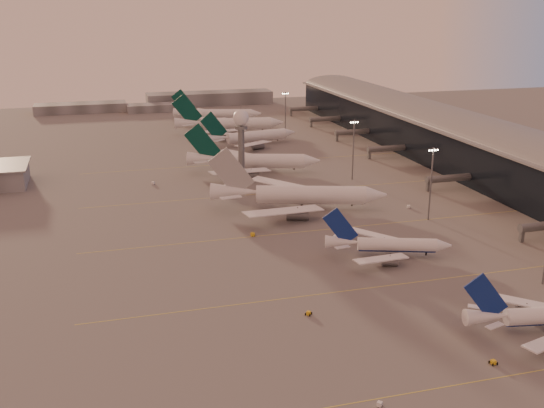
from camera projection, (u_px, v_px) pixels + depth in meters
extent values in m
plane|color=#605D5D|center=(335.00, 312.00, 151.72)|extent=(700.00, 700.00, 0.00)
cube|color=gold|center=(539.00, 371.00, 127.33)|extent=(180.00, 0.25, 0.02)
cube|color=gold|center=(428.00, 281.00, 168.64)|extent=(180.00, 0.25, 0.02)
cube|color=gold|center=(360.00, 226.00, 209.94)|extent=(180.00, 0.25, 0.02)
cube|color=gold|center=(315.00, 189.00, 251.24)|extent=(180.00, 0.25, 0.02)
cube|color=gold|center=(279.00, 161.00, 297.14)|extent=(180.00, 0.25, 0.02)
cube|color=black|center=(476.00, 150.00, 277.85)|extent=(36.00, 360.00, 18.00)
cylinder|color=slate|center=(478.00, 130.00, 275.13)|extent=(10.08, 360.00, 10.08)
cube|color=slate|center=(478.00, 129.00, 275.07)|extent=(40.00, 362.00, 0.80)
cube|color=slate|center=(522.00, 235.00, 195.34)|extent=(1.20, 1.20, 4.40)
cylinder|color=slate|center=(451.00, 178.00, 250.46)|extent=(22.00, 2.80, 2.80)
cube|color=slate|center=(428.00, 186.00, 248.58)|extent=(1.20, 1.20, 4.40)
cylinder|color=slate|center=(389.00, 148.00, 301.86)|extent=(22.00, 2.80, 2.80)
cube|color=slate|center=(369.00, 154.00, 299.98)|extent=(1.20, 1.20, 4.40)
cylinder|color=slate|center=(355.00, 132.00, 340.41)|extent=(22.00, 2.80, 2.80)
cube|color=slate|center=(337.00, 137.00, 338.53)|extent=(1.20, 1.20, 4.40)
cylinder|color=slate|center=(327.00, 119.00, 378.96)|extent=(22.00, 2.80, 2.80)
cube|color=slate|center=(311.00, 123.00, 377.08)|extent=(1.20, 1.20, 4.40)
cylinder|color=slate|center=(306.00, 109.00, 415.68)|extent=(22.00, 2.80, 2.80)
cube|color=slate|center=(291.00, 113.00, 413.79)|extent=(1.20, 1.20, 4.40)
cylinder|color=slate|center=(241.00, 155.00, 259.83)|extent=(2.60, 2.60, 22.00)
cylinder|color=slate|center=(241.00, 127.00, 256.37)|extent=(5.20, 5.20, 1.20)
sphere|color=white|center=(241.00, 118.00, 255.19)|extent=(6.40, 6.40, 6.40)
cylinder|color=slate|center=(241.00, 109.00, 254.07)|extent=(0.16, 0.16, 2.00)
cylinder|color=slate|center=(431.00, 184.00, 212.63)|extent=(0.56, 0.56, 25.00)
cube|color=slate|center=(434.00, 149.00, 209.01)|extent=(3.60, 0.25, 0.25)
sphere|color=#FFEABF|center=(429.00, 151.00, 208.74)|extent=(0.56, 0.56, 0.56)
sphere|color=#FFEABF|center=(432.00, 150.00, 209.00)|extent=(0.56, 0.56, 0.56)
sphere|color=#FFEABF|center=(435.00, 150.00, 209.26)|extent=(0.56, 0.56, 0.56)
sphere|color=#FFEABF|center=(438.00, 150.00, 209.52)|extent=(0.56, 0.56, 0.56)
cylinder|color=slate|center=(353.00, 150.00, 261.82)|extent=(0.56, 0.56, 25.00)
cube|color=slate|center=(354.00, 121.00, 258.20)|extent=(3.60, 0.25, 0.25)
sphere|color=#FFEABF|center=(351.00, 122.00, 257.93)|extent=(0.56, 0.56, 0.56)
sphere|color=#FFEABF|center=(353.00, 122.00, 258.19)|extent=(0.56, 0.56, 0.56)
sphere|color=#FFEABF|center=(355.00, 122.00, 258.45)|extent=(0.56, 0.56, 0.56)
sphere|color=#FFEABF|center=(358.00, 122.00, 258.71)|extent=(0.56, 0.56, 0.56)
cylinder|color=slate|center=(285.00, 115.00, 343.91)|extent=(0.56, 0.56, 25.00)
cube|color=slate|center=(285.00, 93.00, 340.29)|extent=(3.60, 0.25, 0.25)
sphere|color=#FFEABF|center=(283.00, 94.00, 340.02)|extent=(0.56, 0.56, 0.56)
sphere|color=#FFEABF|center=(285.00, 94.00, 340.28)|extent=(0.56, 0.56, 0.56)
sphere|color=#FFEABF|center=(286.00, 94.00, 340.54)|extent=(0.56, 0.56, 0.56)
sphere|color=#FFEABF|center=(288.00, 93.00, 340.80)|extent=(0.56, 0.56, 0.56)
cube|color=#5C5F63|center=(81.00, 108.00, 429.03)|extent=(60.00, 18.00, 6.00)
cube|color=#5C5F63|center=(210.00, 98.00, 461.00)|extent=(90.00, 20.00, 9.00)
cube|color=#5C5F63|center=(157.00, 107.00, 432.91)|extent=(40.00, 15.00, 5.00)
cone|color=white|center=(486.00, 319.00, 140.63)|extent=(10.05, 5.46, 3.87)
cube|color=white|center=(511.00, 302.00, 151.01)|extent=(15.29, 13.11, 1.22)
cylinder|color=slate|center=(526.00, 313.00, 149.67)|extent=(4.77, 3.24, 2.51)
cube|color=slate|center=(526.00, 308.00, 149.34)|extent=(0.34, 0.30, 1.55)
cube|color=navy|center=(486.00, 299.00, 139.14)|extent=(10.51, 2.19, 11.52)
cube|color=white|center=(494.00, 328.00, 136.43)|extent=(4.68, 2.80, 0.25)
cube|color=white|center=(478.00, 309.00, 144.77)|extent=(4.53, 3.92, 0.25)
cylinder|color=black|center=(540.00, 323.00, 145.04)|extent=(1.19, 0.70, 1.12)
cylinder|color=white|center=(397.00, 246.00, 183.93)|extent=(22.57, 10.88, 3.84)
cylinder|color=navy|center=(397.00, 249.00, 184.19)|extent=(21.80, 9.72, 2.76)
cone|color=white|center=(444.00, 247.00, 183.25)|extent=(5.36, 5.04, 3.84)
cone|color=white|center=(341.00, 244.00, 184.60)|extent=(10.18, 6.67, 3.84)
cube|color=white|center=(381.00, 261.00, 175.43)|extent=(16.70, 6.34, 1.21)
cylinder|color=slate|center=(390.00, 264.00, 177.94)|extent=(4.93, 3.76, 2.49)
cube|color=slate|center=(390.00, 260.00, 177.62)|extent=(0.37, 0.34, 1.53)
cube|color=white|center=(374.00, 237.00, 193.41)|extent=(13.92, 14.46, 1.21)
cylinder|color=slate|center=(384.00, 245.00, 191.67)|extent=(4.93, 3.76, 2.49)
cube|color=slate|center=(384.00, 242.00, 191.34)|extent=(0.37, 0.34, 1.53)
cube|color=navy|center=(340.00, 228.00, 183.20)|extent=(10.08, 3.72, 11.43)
cube|color=white|center=(342.00, 249.00, 180.42)|extent=(4.53, 2.17, 0.25)
cube|color=white|center=(341.00, 238.00, 188.72)|extent=(4.25, 4.23, 0.25)
cylinder|color=black|center=(426.00, 255.00, 184.29)|extent=(0.50, 0.50, 1.01)
cylinder|color=black|center=(389.00, 252.00, 186.92)|extent=(1.21, 0.84, 1.11)
cylinder|color=black|center=(391.00, 257.00, 182.69)|extent=(1.21, 0.84, 1.11)
cylinder|color=white|center=(311.00, 198.00, 226.17)|extent=(38.79, 17.38, 6.06)
cylinder|color=white|center=(311.00, 201.00, 226.58)|extent=(37.54, 15.53, 4.36)
cone|color=white|center=(376.00, 198.00, 225.50)|extent=(8.97, 8.02, 6.06)
cone|color=white|center=(234.00, 195.00, 226.72)|extent=(17.32, 10.64, 6.06)
cube|color=white|center=(284.00, 215.00, 211.40)|extent=(28.52, 11.44, 1.80)
cylinder|color=slate|center=(298.00, 218.00, 215.63)|extent=(8.33, 6.00, 3.94)
cube|color=slate|center=(298.00, 214.00, 215.21)|extent=(0.35, 0.32, 2.42)
cube|color=white|center=(285.00, 188.00, 242.11)|extent=(24.11, 24.34, 1.80)
cylinder|color=slate|center=(297.00, 197.00, 239.09)|extent=(8.33, 6.00, 3.94)
cube|color=slate|center=(297.00, 193.00, 238.67)|extent=(0.35, 0.32, 2.42)
cube|color=#9C9EA3|center=(231.00, 176.00, 224.59)|extent=(16.12, 5.35, 17.97)
cube|color=white|center=(231.00, 201.00, 219.54)|extent=(7.84, 3.90, 0.24)
cube|color=white|center=(235.00, 189.00, 233.84)|extent=(7.38, 7.20, 0.24)
cylinder|color=black|center=(352.00, 208.00, 226.86)|extent=(0.49, 0.49, 0.98)
cylinder|color=black|center=(302.00, 206.00, 229.41)|extent=(1.17, 0.79, 1.07)
cylinder|color=black|center=(302.00, 209.00, 225.31)|extent=(1.17, 0.79, 1.07)
cylinder|color=white|center=(263.00, 163.00, 275.87)|extent=(35.81, 16.13, 5.76)
cylinder|color=white|center=(263.00, 166.00, 276.26)|extent=(34.65, 14.37, 4.15)
cone|color=white|center=(312.00, 163.00, 275.30)|extent=(8.31, 7.56, 5.76)
cone|color=white|center=(205.00, 161.00, 276.33)|extent=(16.01, 9.96, 5.76)
cube|color=white|center=(240.00, 174.00, 262.09)|extent=(26.59, 10.71, 1.71)
cylinder|color=slate|center=(251.00, 177.00, 266.07)|extent=(7.71, 5.63, 3.74)
cube|color=slate|center=(251.00, 174.00, 265.66)|extent=(0.36, 0.33, 2.30)
cube|color=white|center=(245.00, 157.00, 290.73)|extent=(22.51, 22.66, 1.71)
cylinder|color=slate|center=(254.00, 164.00, 287.94)|extent=(7.71, 5.63, 3.74)
cube|color=slate|center=(254.00, 161.00, 287.53)|extent=(0.36, 0.33, 2.30)
cube|color=#063730|center=(202.00, 146.00, 274.27)|extent=(15.23, 5.05, 17.05)
cube|color=white|center=(202.00, 165.00, 269.70)|extent=(7.23, 3.61, 0.25)
cube|color=white|center=(206.00, 157.00, 282.88)|extent=(6.81, 6.63, 0.25)
cylinder|color=black|center=(294.00, 171.00, 276.59)|extent=(0.50, 0.50, 0.99)
cylinder|color=black|center=(257.00, 170.00, 279.09)|extent=(1.19, 0.80, 1.09)
cylinder|color=black|center=(256.00, 172.00, 274.93)|extent=(1.19, 0.80, 1.09)
cylinder|color=white|center=(257.00, 138.00, 329.84)|extent=(32.55, 10.70, 5.18)
cylinder|color=white|center=(257.00, 140.00, 330.19)|extent=(31.66, 9.16, 3.73)
cone|color=white|center=(289.00, 135.00, 337.78)|extent=(7.03, 6.19, 5.18)
cone|color=white|center=(215.00, 140.00, 320.20)|extent=(14.17, 7.45, 5.18)
cube|color=white|center=(253.00, 146.00, 315.22)|extent=(21.71, 18.63, 1.53)
cylinder|color=slate|center=(258.00, 148.00, 320.24)|extent=(6.71, 4.40, 3.37)
cube|color=slate|center=(258.00, 146.00, 319.87)|extent=(0.30, 0.27, 2.07)
cube|color=white|center=(233.00, 136.00, 338.44)|extent=(23.86, 12.34, 1.53)
cylinder|color=slate|center=(242.00, 140.00, 337.97)|extent=(6.71, 4.40, 3.37)
cube|color=slate|center=(242.00, 138.00, 337.60)|extent=(0.30, 0.27, 2.07)
cube|color=#063730|center=(214.00, 128.00, 318.05)|extent=(14.09, 2.79, 15.34)
cube|color=white|center=(219.00, 143.00, 314.72)|extent=(6.40, 5.54, 0.22)
cube|color=white|center=(211.00, 138.00, 325.41)|extent=(6.62, 3.95, 0.22)
cylinder|color=black|center=(278.00, 142.00, 335.86)|extent=(0.45, 0.45, 0.89)
cylinder|color=black|center=(251.00, 143.00, 331.41)|extent=(1.05, 0.61, 0.98)
cylinder|color=black|center=(254.00, 145.00, 328.03)|extent=(1.05, 0.61, 0.98)
cylinder|color=white|center=(237.00, 125.00, 359.33)|extent=(38.49, 12.08, 6.13)
cylinder|color=white|center=(237.00, 128.00, 359.75)|extent=(37.47, 10.26, 4.41)
cone|color=white|center=(277.00, 125.00, 361.81)|extent=(8.23, 7.22, 6.13)
cone|color=white|center=(189.00, 125.00, 356.15)|extent=(16.70, 8.58, 6.13)
cube|color=white|center=(222.00, 133.00, 343.49)|extent=(28.17, 14.97, 1.81)
cylinder|color=slate|center=(230.00, 136.00, 348.34)|extent=(7.89, 5.10, 3.98)
cube|color=slate|center=(230.00, 134.00, 347.90)|extent=(0.35, 0.31, 2.45)
cube|color=white|center=(219.00, 123.00, 373.77)|extent=(25.85, 21.75, 1.81)
cylinder|color=slate|center=(228.00, 128.00, 371.46)|extent=(7.89, 5.10, 3.98)
cube|color=slate|center=(228.00, 125.00, 371.02)|extent=(0.35, 0.31, 2.45)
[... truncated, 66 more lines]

